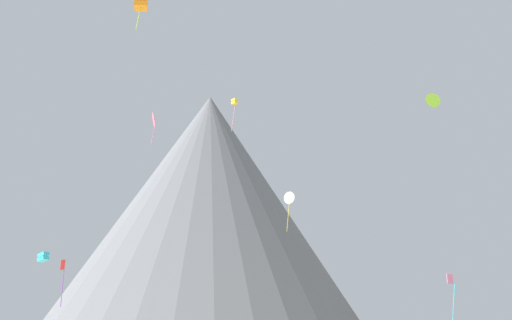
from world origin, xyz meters
The scene contains 9 objects.
rock_massif centered at (-3.01, 101.06, 26.27)m, with size 94.53×94.53×56.30m.
kite_yellow_high centered at (-1.71, 51.56, 35.45)m, with size 1.08×1.08×5.28m.
kite_rainbow_high centered at (-13.01, 42.73, 29.05)m, with size 0.93×2.11×4.76m.
kite_white_mid centered at (6.33, 50.78, 20.59)m, with size 1.58×1.39×5.85m.
kite_cyan_low centered at (-20.14, 20.18, 8.32)m, with size 1.01×0.98×0.89m.
kite_pink_low centered at (20.07, 29.15, 6.52)m, with size 0.86×0.43×5.42m.
kite_orange_high centered at (-13.18, 19.50, 32.77)m, with size 1.30×1.27×3.47m.
kite_lime_mid centered at (15.86, 20.37, 24.24)m, with size 1.56×0.43×1.57m.
kite_red_low centered at (-22.35, 38.99, 8.44)m, with size 0.55×0.84×5.42m.
Camera 1 is at (-7.59, -31.58, 2.72)m, focal length 40.92 mm.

